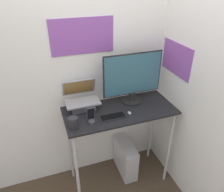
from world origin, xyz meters
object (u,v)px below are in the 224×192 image
at_px(laptop, 82,101).
at_px(cell_phone, 91,117).
at_px(computer_tower, 125,157).
at_px(mouse, 129,113).
at_px(monitor, 133,79).
at_px(keyboard, 113,117).

height_order(laptop, cell_phone, laptop).
distance_m(laptop, cell_phone, 0.27).
bearing_deg(computer_tower, mouse, -107.51).
bearing_deg(mouse, cell_phone, -179.67).
distance_m(laptop, monitor, 0.57).
distance_m(keyboard, mouse, 0.18).
distance_m(monitor, cell_phone, 0.60).
bearing_deg(cell_phone, laptop, 94.98).
relative_size(keyboard, cell_phone, 1.63).
distance_m(cell_phone, computer_tower, 0.99).
xyz_separation_m(keyboard, mouse, (0.18, 0.00, 0.00)).
bearing_deg(keyboard, cell_phone, -179.62).
relative_size(mouse, cell_phone, 0.33).
bearing_deg(monitor, laptop, 174.98).
bearing_deg(monitor, keyboard, -143.29).
relative_size(keyboard, mouse, 4.92).
relative_size(laptop, keyboard, 1.30).
height_order(keyboard, mouse, mouse).
bearing_deg(computer_tower, keyboard, -141.56).
xyz_separation_m(mouse, computer_tower, (0.06, 0.19, -0.81)).
bearing_deg(keyboard, laptop, 131.45).
bearing_deg(keyboard, monitor, 36.71).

